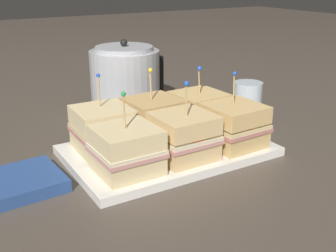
{
  "coord_description": "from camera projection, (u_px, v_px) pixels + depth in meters",
  "views": [
    {
      "loc": [
        -0.43,
        -0.73,
        0.38
      ],
      "look_at": [
        0.0,
        0.0,
        0.07
      ],
      "focal_mm": 45.0,
      "sensor_mm": 36.0,
      "label": 1
    }
  ],
  "objects": [
    {
      "name": "sandwich_front_left",
      "position": [
        126.0,
        150.0,
        0.79
      ],
      "size": [
        0.12,
        0.12,
        0.16
      ],
      "color": "beige",
      "rests_on": "serving_platter"
    },
    {
      "name": "sandwich_back_center",
      "position": [
        153.0,
        119.0,
        0.95
      ],
      "size": [
        0.13,
        0.13,
        0.16
      ],
      "color": "tan",
      "rests_on": "serving_platter"
    },
    {
      "name": "sandwich_front_right",
      "position": [
        234.0,
        125.0,
        0.91
      ],
      "size": [
        0.12,
        0.12,
        0.16
      ],
      "color": "tan",
      "rests_on": "serving_platter"
    },
    {
      "name": "sandwich_back_left",
      "position": [
        103.0,
        129.0,
        0.89
      ],
      "size": [
        0.12,
        0.12,
        0.16
      ],
      "color": "beige",
      "rests_on": "serving_platter"
    },
    {
      "name": "serving_platter",
      "position": [
        168.0,
        150.0,
        0.92
      ],
      "size": [
        0.43,
        0.27,
        0.02
      ],
      "color": "white",
      "rests_on": "ground_plane"
    },
    {
      "name": "kettle_steel",
      "position": [
        125.0,
        79.0,
        1.2
      ],
      "size": [
        0.22,
        0.2,
        0.2
      ],
      "color": "#B7BABF",
      "rests_on": "ground_plane"
    },
    {
      "name": "sandwich_back_right",
      "position": [
        199.0,
        110.0,
        1.01
      ],
      "size": [
        0.12,
        0.12,
        0.15
      ],
      "color": "tan",
      "rests_on": "serving_platter"
    },
    {
      "name": "ground_plane",
      "position": [
        168.0,
        154.0,
        0.92
      ],
      "size": [
        6.0,
        6.0,
        0.0
      ],
      "primitive_type": "plane",
      "color": "#4C4238"
    },
    {
      "name": "drinking_glass",
      "position": [
        247.0,
        103.0,
        1.1
      ],
      "size": [
        0.07,
        0.07,
        0.11
      ],
      "color": "silver",
      "rests_on": "ground_plane"
    },
    {
      "name": "sandwich_front_center",
      "position": [
        183.0,
        136.0,
        0.85
      ],
      "size": [
        0.12,
        0.12,
        0.16
      ],
      "color": "#DBB77A",
      "rests_on": "serving_platter"
    },
    {
      "name": "napkin_stack",
      "position": [
        23.0,
        182.0,
        0.78
      ],
      "size": [
        0.14,
        0.14,
        0.02
      ],
      "color": "navy",
      "rests_on": "ground_plane"
    }
  ]
}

